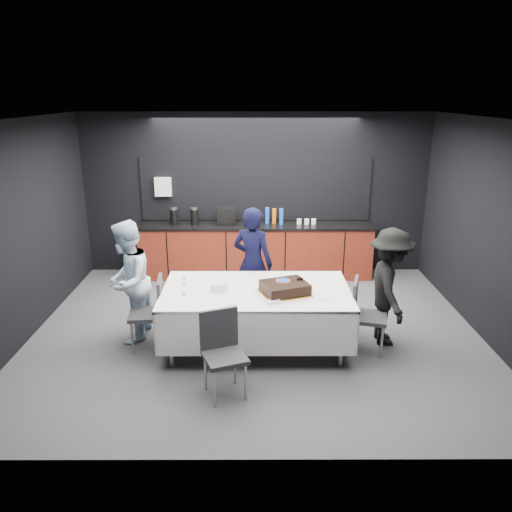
{
  "coord_description": "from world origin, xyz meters",
  "views": [
    {
      "loc": [
        -0.02,
        -6.14,
        3.1
      ],
      "look_at": [
        0.0,
        0.1,
        1.05
      ],
      "focal_mm": 35.0,
      "sensor_mm": 36.0,
      "label": 1
    }
  ],
  "objects_px": {
    "cake_assembly": "(285,288)",
    "chair_near": "(222,347)",
    "chair_right": "(363,310)",
    "person_center": "(253,263)",
    "person_left": "(128,282)",
    "plate_stack": "(220,286)",
    "party_table": "(256,300)",
    "person_right": "(389,287)",
    "chair_left": "(152,308)",
    "champagne_flute": "(183,282)"
  },
  "relations": [
    {
      "from": "cake_assembly",
      "to": "chair_near",
      "type": "relative_size",
      "value": 0.75
    },
    {
      "from": "chair_right",
      "to": "person_center",
      "type": "xyz_separation_m",
      "value": [
        -1.37,
        1.0,
        0.27
      ]
    },
    {
      "from": "cake_assembly",
      "to": "person_left",
      "type": "bearing_deg",
      "value": 169.77
    },
    {
      "from": "plate_stack",
      "to": "person_left",
      "type": "bearing_deg",
      "value": 168.31
    },
    {
      "from": "chair_right",
      "to": "chair_near",
      "type": "distance_m",
      "value": 1.92
    },
    {
      "from": "cake_assembly",
      "to": "chair_right",
      "type": "distance_m",
      "value": 1.03
    },
    {
      "from": "party_table",
      "to": "person_left",
      "type": "bearing_deg",
      "value": 172.06
    },
    {
      "from": "party_table",
      "to": "person_right",
      "type": "xyz_separation_m",
      "value": [
        1.69,
        0.12,
        0.12
      ]
    },
    {
      "from": "person_center",
      "to": "person_right",
      "type": "bearing_deg",
      "value": 179.95
    },
    {
      "from": "plate_stack",
      "to": "chair_left",
      "type": "distance_m",
      "value": 0.9
    },
    {
      "from": "champagne_flute",
      "to": "chair_near",
      "type": "distance_m",
      "value": 1.07
    },
    {
      "from": "chair_left",
      "to": "chair_near",
      "type": "bearing_deg",
      "value": -46.91
    },
    {
      "from": "chair_left",
      "to": "person_center",
      "type": "bearing_deg",
      "value": 36.27
    },
    {
      "from": "chair_right",
      "to": "person_center",
      "type": "height_order",
      "value": "person_center"
    },
    {
      "from": "plate_stack",
      "to": "person_center",
      "type": "distance_m",
      "value": 1.01
    },
    {
      "from": "party_table",
      "to": "chair_left",
      "type": "relative_size",
      "value": 2.51
    },
    {
      "from": "chair_left",
      "to": "person_right",
      "type": "bearing_deg",
      "value": 2.59
    },
    {
      "from": "cake_assembly",
      "to": "chair_right",
      "type": "bearing_deg",
      "value": 2.02
    },
    {
      "from": "plate_stack",
      "to": "person_right",
      "type": "distance_m",
      "value": 2.14
    },
    {
      "from": "party_table",
      "to": "plate_stack",
      "type": "height_order",
      "value": "plate_stack"
    },
    {
      "from": "champagne_flute",
      "to": "chair_near",
      "type": "xyz_separation_m",
      "value": [
        0.51,
        -0.85,
        -0.4
      ]
    },
    {
      "from": "person_left",
      "to": "chair_near",
      "type": "bearing_deg",
      "value": 48.79
    },
    {
      "from": "plate_stack",
      "to": "champagne_flute",
      "type": "xyz_separation_m",
      "value": [
        -0.42,
        -0.15,
        0.11
      ]
    },
    {
      "from": "champagne_flute",
      "to": "person_right",
      "type": "height_order",
      "value": "person_right"
    },
    {
      "from": "plate_stack",
      "to": "person_right",
      "type": "xyz_separation_m",
      "value": [
        2.14,
        0.14,
        -0.07
      ]
    },
    {
      "from": "plate_stack",
      "to": "cake_assembly",
      "type": "bearing_deg",
      "value": -8.01
    },
    {
      "from": "person_right",
      "to": "champagne_flute",
      "type": "bearing_deg",
      "value": 97.85
    },
    {
      "from": "party_table",
      "to": "person_left",
      "type": "xyz_separation_m",
      "value": [
        -1.65,
        0.23,
        0.15
      ]
    },
    {
      "from": "champagne_flute",
      "to": "person_right",
      "type": "xyz_separation_m",
      "value": [
        2.56,
        0.29,
        -0.18
      ]
    },
    {
      "from": "cake_assembly",
      "to": "champagne_flute",
      "type": "relative_size",
      "value": 3.08
    },
    {
      "from": "chair_left",
      "to": "person_left",
      "type": "relative_size",
      "value": 0.58
    },
    {
      "from": "chair_right",
      "to": "person_left",
      "type": "distance_m",
      "value": 3.0
    },
    {
      "from": "party_table",
      "to": "cake_assembly",
      "type": "bearing_deg",
      "value": -20.51
    },
    {
      "from": "party_table",
      "to": "chair_right",
      "type": "bearing_deg",
      "value": -4.12
    },
    {
      "from": "cake_assembly",
      "to": "person_right",
      "type": "xyz_separation_m",
      "value": [
        1.34,
        0.25,
        -0.09
      ]
    },
    {
      "from": "person_right",
      "to": "chair_near",
      "type": "bearing_deg",
      "value": 120.52
    },
    {
      "from": "plate_stack",
      "to": "chair_right",
      "type": "relative_size",
      "value": 0.23
    },
    {
      "from": "champagne_flute",
      "to": "person_left",
      "type": "height_order",
      "value": "person_left"
    },
    {
      "from": "party_table",
      "to": "person_center",
      "type": "relative_size",
      "value": 1.43
    },
    {
      "from": "chair_right",
      "to": "person_right",
      "type": "xyz_separation_m",
      "value": [
        0.36,
        0.22,
        0.22
      ]
    },
    {
      "from": "person_right",
      "to": "chair_left",
      "type": "bearing_deg",
      "value": 94.01
    },
    {
      "from": "champagne_flute",
      "to": "chair_left",
      "type": "bearing_deg",
      "value": 160.46
    },
    {
      "from": "plate_stack",
      "to": "chair_right",
      "type": "height_order",
      "value": "chair_right"
    },
    {
      "from": "champagne_flute",
      "to": "plate_stack",
      "type": "bearing_deg",
      "value": 19.6
    },
    {
      "from": "person_left",
      "to": "person_right",
      "type": "relative_size",
      "value": 1.05
    },
    {
      "from": "party_table",
      "to": "person_right",
      "type": "relative_size",
      "value": 1.53
    },
    {
      "from": "person_right",
      "to": "chair_right",
      "type": "bearing_deg",
      "value": 122.52
    },
    {
      "from": "chair_right",
      "to": "person_left",
      "type": "relative_size",
      "value": 0.58
    },
    {
      "from": "champagne_flute",
      "to": "chair_near",
      "type": "height_order",
      "value": "champagne_flute"
    },
    {
      "from": "chair_near",
      "to": "cake_assembly",
      "type": "bearing_deg",
      "value": 51.4
    }
  ]
}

